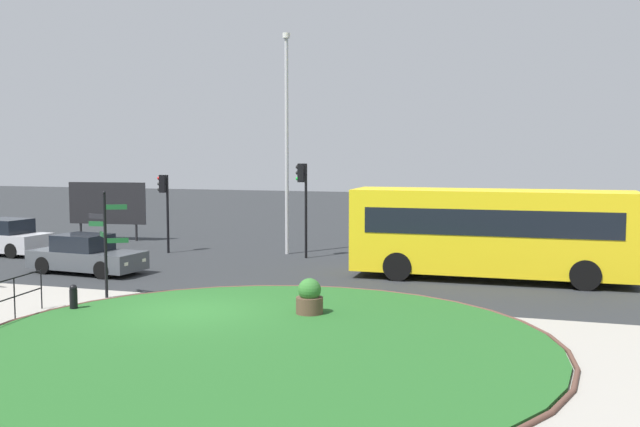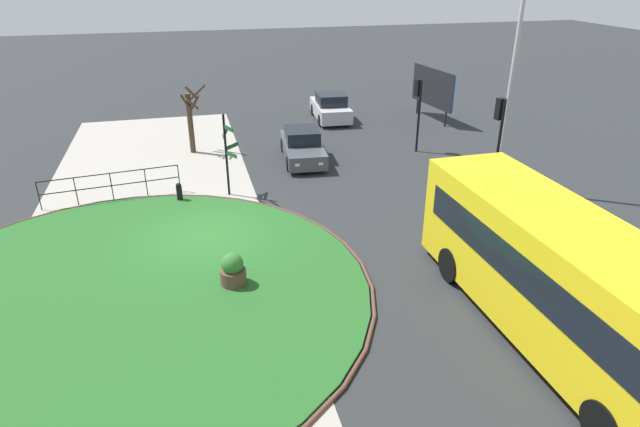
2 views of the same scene
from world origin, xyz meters
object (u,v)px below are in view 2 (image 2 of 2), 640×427
(traffic_light_near, at_px, (499,128))
(lamppost_tall, at_px, (514,62))
(bollard_foreground, at_px, (179,192))
(street_tree_bare, at_px, (191,117))
(traffic_light_far, at_px, (418,99))
(billboard_left, at_px, (433,88))
(car_far_lane, at_px, (331,108))
(bus_yellow, at_px, (561,280))
(car_near_lane, at_px, (302,146))
(planter_near_signpost, at_px, (233,272))
(signpost_directional, at_px, (227,149))

(traffic_light_near, xyz_separation_m, lamppost_tall, (-1.04, 0.92, 2.16))
(bollard_foreground, bearing_deg, street_tree_bare, 172.48)
(traffic_light_near, relative_size, lamppost_tall, 0.42)
(traffic_light_far, distance_m, billboard_left, 5.98)
(car_far_lane, bearing_deg, billboard_left, -100.24)
(bus_yellow, xyz_separation_m, billboard_left, (-19.27, 5.74, 0.16))
(car_near_lane, xyz_separation_m, lamppost_tall, (5.39, 6.88, 4.42))
(car_far_lane, relative_size, traffic_light_far, 1.18)
(bollard_foreground, distance_m, planter_near_signpost, 6.63)
(car_near_lane, bearing_deg, billboard_left, 124.59)
(bus_yellow, xyz_separation_m, street_tree_bare, (-16.64, -7.89, 0.05))
(car_far_lane, xyz_separation_m, planter_near_signpost, (16.45, -7.37, -0.22))
(street_tree_bare, bearing_deg, bollard_foreground, -7.52)
(lamppost_tall, distance_m, billboard_left, 10.97)
(car_near_lane, distance_m, planter_near_signpost, 10.97)
(bus_yellow, xyz_separation_m, car_far_lane, (-20.70, 0.08, -0.99))
(planter_near_signpost, bearing_deg, traffic_light_near, 109.70)
(billboard_left, bearing_deg, traffic_light_far, -39.30)
(bus_yellow, height_order, traffic_light_near, traffic_light_near)
(signpost_directional, distance_m, car_near_lane, 5.16)
(car_near_lane, height_order, lamppost_tall, lamppost_tall)
(signpost_directional, relative_size, traffic_light_near, 0.83)
(traffic_light_far, bearing_deg, car_far_lane, 6.58)
(signpost_directional, height_order, lamppost_tall, lamppost_tall)
(car_far_lane, relative_size, street_tree_bare, 1.23)
(bollard_foreground, relative_size, lamppost_tall, 0.08)
(traffic_light_far, relative_size, billboard_left, 0.84)
(planter_near_signpost, bearing_deg, car_far_lane, 155.86)
(signpost_directional, distance_m, planter_near_signpost, 6.89)
(car_near_lane, distance_m, street_tree_bare, 5.50)
(signpost_directional, bearing_deg, billboard_left, 123.68)
(bollard_foreground, height_order, traffic_light_far, traffic_light_far)
(signpost_directional, height_order, traffic_light_far, traffic_light_far)
(bollard_foreground, xyz_separation_m, bus_yellow, (10.73, 8.67, 1.29))
(traffic_light_far, bearing_deg, car_near_lane, 74.41)
(car_far_lane, height_order, street_tree_bare, street_tree_bare)
(planter_near_signpost, bearing_deg, traffic_light_far, 135.37)
(billboard_left, xyz_separation_m, planter_near_signpost, (15.02, -13.03, -1.36))
(bus_yellow, bearing_deg, car_far_lane, 178.98)
(car_near_lane, relative_size, lamppost_tall, 0.47)
(car_near_lane, height_order, traffic_light_far, traffic_light_far)
(car_far_lane, bearing_deg, car_near_lane, 157.96)
(car_far_lane, bearing_deg, traffic_light_near, -163.46)
(bollard_foreground, xyz_separation_m, traffic_light_far, (-3.51, 11.25, 2.14))
(bollard_foreground, relative_size, billboard_left, 0.19)
(signpost_directional, distance_m, lamppost_tall, 11.23)
(traffic_light_near, bearing_deg, lamppost_tall, -49.41)
(bollard_foreground, distance_m, car_far_lane, 13.27)
(traffic_light_far, distance_m, lamppost_tall, 6.00)
(car_near_lane, bearing_deg, traffic_light_far, 94.19)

